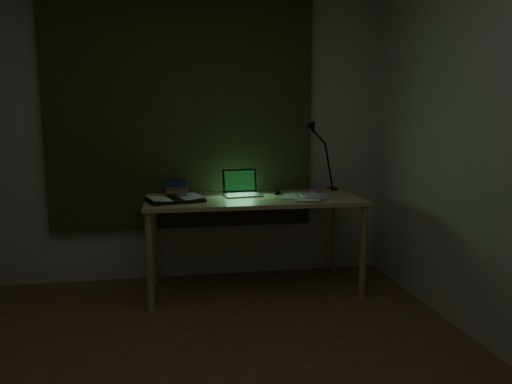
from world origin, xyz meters
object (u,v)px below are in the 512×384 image
laptop (243,183)px  desk_lamp (333,158)px  desk (253,244)px  open_textbook (175,199)px  loose_papers (304,196)px  book_stack (176,188)px

laptop → desk_lamp: (0.82, 0.20, 0.17)m
desk → open_textbook: size_ratio=4.14×
laptop → loose_papers: size_ratio=0.98×
book_stack → desk_lamp: desk_lamp is taller
desk → loose_papers: (0.39, -0.05, 0.39)m
book_stack → desk_lamp: bearing=2.2°
desk → laptop: (-0.07, 0.09, 0.48)m
loose_papers → open_textbook: bearing=-178.6°
laptop → open_textbook: bearing=-168.1°
laptop → desk: bearing=-55.1°
laptop → book_stack: bearing=159.0°
desk → loose_papers: size_ratio=4.97×
desk_lamp → desk: bearing=-168.3°
desk → desk_lamp: desk_lamp is taller
open_textbook → loose_papers: (1.00, 0.02, -0.01)m
laptop → book_stack: 0.55m
laptop → open_textbook: laptop is taller
open_textbook → desk_lamp: desk_lamp is taller
loose_papers → desk_lamp: size_ratio=0.61×
desk_lamp → open_textbook: bearing=-174.4°
desk → loose_papers: loose_papers is taller
book_stack → loose_papers: (0.99, -0.29, -0.05)m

